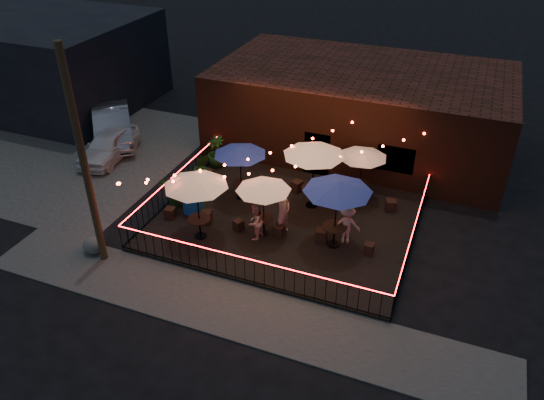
# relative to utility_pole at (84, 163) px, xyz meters

# --- Properties ---
(ground) EXTENTS (110.00, 110.00, 0.00)m
(ground) POSITION_rel_utility_pole_xyz_m (5.40, 2.60, -4.00)
(ground) COLOR black
(ground) RESTS_ON ground
(patio) EXTENTS (10.00, 8.00, 0.15)m
(patio) POSITION_rel_utility_pole_xyz_m (5.40, 4.60, -3.92)
(patio) COLOR black
(patio) RESTS_ON ground
(sidewalk) EXTENTS (18.00, 2.50, 0.05)m
(sidewalk) POSITION_rel_utility_pole_xyz_m (5.40, -0.65, -3.98)
(sidewalk) COLOR #3B3836
(sidewalk) RESTS_ON ground
(parking_lot) EXTENTS (11.00, 12.00, 0.02)m
(parking_lot) POSITION_rel_utility_pole_xyz_m (-6.60, 6.60, -3.99)
(parking_lot) COLOR #3B3836
(parking_lot) RESTS_ON ground
(brick_building) EXTENTS (14.00, 8.00, 4.00)m
(brick_building) POSITION_rel_utility_pole_xyz_m (6.40, 12.59, -2.00)
(brick_building) COLOR #35180E
(brick_building) RESTS_ON ground
(background_building) EXTENTS (12.00, 9.00, 5.00)m
(background_building) POSITION_rel_utility_pole_xyz_m (-12.60, 11.60, -1.50)
(background_building) COLOR black
(background_building) RESTS_ON ground
(utility_pole) EXTENTS (0.26, 0.26, 8.00)m
(utility_pole) POSITION_rel_utility_pole_xyz_m (0.00, 0.00, 0.00)
(utility_pole) COLOR #372A16
(utility_pole) RESTS_ON ground
(fence_front) EXTENTS (10.00, 0.04, 1.04)m
(fence_front) POSITION_rel_utility_pole_xyz_m (5.40, 0.60, -3.34)
(fence_front) COLOR black
(fence_front) RESTS_ON patio
(fence_left) EXTENTS (0.04, 8.00, 1.04)m
(fence_left) POSITION_rel_utility_pole_xyz_m (0.40, 4.60, -3.34)
(fence_left) COLOR black
(fence_left) RESTS_ON patio
(fence_right) EXTENTS (0.04, 8.00, 1.04)m
(fence_right) POSITION_rel_utility_pole_xyz_m (10.40, 4.60, -3.34)
(fence_right) COLOR black
(fence_right) RESTS_ON patio
(festoon_lights) EXTENTS (10.02, 8.72, 1.32)m
(festoon_lights) POSITION_rel_utility_pole_xyz_m (4.39, 4.30, -1.48)
(festoon_lights) COLOR #FF3D24
(festoon_lights) RESTS_ON ground
(cafe_table_0) EXTENTS (2.86, 2.86, 2.65)m
(cafe_table_0) POSITION_rel_utility_pole_xyz_m (2.74, 2.36, -1.43)
(cafe_table_0) COLOR black
(cafe_table_0) RESTS_ON patio
(cafe_table_1) EXTENTS (2.22, 2.22, 2.44)m
(cafe_table_1) POSITION_rel_utility_pole_xyz_m (3.05, 5.50, -1.63)
(cafe_table_1) COLOR black
(cafe_table_1) RESTS_ON patio
(cafe_table_2) EXTENTS (2.65, 2.65, 2.30)m
(cafe_table_2) POSITION_rel_utility_pole_xyz_m (4.94, 3.44, -1.75)
(cafe_table_2) COLOR black
(cafe_table_2) RESTS_ON patio
(cafe_table_3) EXTENTS (2.68, 2.68, 2.78)m
(cafe_table_3) POSITION_rel_utility_pole_xyz_m (6.04, 6.02, -1.31)
(cafe_table_3) COLOR black
(cafe_table_3) RESTS_ON patio
(cafe_table_4) EXTENTS (3.20, 3.20, 2.76)m
(cafe_table_4) POSITION_rel_utility_pole_xyz_m (7.65, 3.72, -1.33)
(cafe_table_4) COLOR black
(cafe_table_4) RESTS_ON patio
(cafe_table_5) EXTENTS (2.47, 2.47, 2.26)m
(cafe_table_5) POSITION_rel_utility_pole_xyz_m (7.71, 7.40, -1.78)
(cafe_table_5) COLOR black
(cafe_table_5) RESTS_ON patio
(bistro_chair_0) EXTENTS (0.40, 0.40, 0.45)m
(bistro_chair_0) POSITION_rel_utility_pole_xyz_m (1.01, 3.05, -3.63)
(bistro_chair_0) COLOR black
(bistro_chair_0) RESTS_ON patio
(bistro_chair_1) EXTENTS (0.53, 0.53, 0.49)m
(bistro_chair_1) POSITION_rel_utility_pole_xyz_m (2.51, 3.33, -3.61)
(bistro_chair_1) COLOR black
(bistro_chair_1) RESTS_ON patio
(bistro_chair_2) EXTENTS (0.49, 0.49, 0.49)m
(bistro_chair_2) POSITION_rel_utility_pole_xyz_m (1.02, 6.32, -3.61)
(bistro_chair_2) COLOR black
(bistro_chair_2) RESTS_ON patio
(bistro_chair_3) EXTENTS (0.44, 0.44, 0.41)m
(bistro_chair_3) POSITION_rel_utility_pole_xyz_m (2.77, 6.14, -3.64)
(bistro_chair_3) COLOR black
(bistro_chair_3) RESTS_ON patio
(bistro_chair_4) EXTENTS (0.45, 0.45, 0.40)m
(bistro_chair_4) POSITION_rel_utility_pole_xyz_m (3.90, 3.33, -3.65)
(bistro_chair_4) COLOR black
(bistro_chair_4) RESTS_ON patio
(bistro_chair_5) EXTENTS (0.43, 0.43, 0.45)m
(bistro_chair_5) POSITION_rel_utility_pole_xyz_m (5.54, 3.51, -3.63)
(bistro_chair_5) COLOR black
(bistro_chair_5) RESTS_ON patio
(bistro_chair_6) EXTENTS (0.54, 0.54, 0.49)m
(bistro_chair_6) POSITION_rel_utility_pole_xyz_m (5.08, 6.88, -3.60)
(bistro_chair_6) COLOR black
(bistro_chair_6) RESTS_ON patio
(bistro_chair_7) EXTENTS (0.48, 0.48, 0.46)m
(bistro_chair_7) POSITION_rel_utility_pole_xyz_m (6.80, 6.86, -3.62)
(bistro_chair_7) COLOR black
(bistro_chair_7) RESTS_ON patio
(bistro_chair_8) EXTENTS (0.45, 0.45, 0.47)m
(bistro_chair_8) POSITION_rel_utility_pole_xyz_m (7.13, 3.81, -3.61)
(bistro_chair_8) COLOR black
(bistro_chair_8) RESTS_ON patio
(bistro_chair_9) EXTENTS (0.35, 0.35, 0.41)m
(bistro_chair_9) POSITION_rel_utility_pole_xyz_m (8.99, 3.73, -3.65)
(bistro_chair_9) COLOR black
(bistro_chair_9) RESTS_ON patio
(bistro_chair_10) EXTENTS (0.39, 0.39, 0.42)m
(bistro_chair_10) POSITION_rel_utility_pole_xyz_m (7.57, 6.65, -3.64)
(bistro_chair_10) COLOR black
(bistro_chair_10) RESTS_ON patio
(bistro_chair_11) EXTENTS (0.51, 0.51, 0.48)m
(bistro_chair_11) POSITION_rel_utility_pole_xyz_m (9.18, 6.86, -3.61)
(bistro_chair_11) COLOR black
(bistro_chair_11) RESTS_ON patio
(patron_a) EXTENTS (0.59, 0.76, 1.84)m
(patron_a) POSITION_rel_utility_pole_xyz_m (5.58, 3.84, -2.93)
(patron_a) COLOR beige
(patron_a) RESTS_ON patio
(patron_b) EXTENTS (0.71, 0.84, 1.52)m
(patron_b) POSITION_rel_utility_pole_xyz_m (4.75, 3.04, -3.09)
(patron_b) COLOR tan
(patron_b) RESTS_ON patio
(patron_c) EXTENTS (1.13, 0.80, 1.58)m
(patron_c) POSITION_rel_utility_pole_xyz_m (8.00, 4.09, -3.06)
(patron_c) COLOR tan
(patron_c) RESTS_ON patio
(potted_shrub_a) EXTENTS (1.36, 1.18, 1.50)m
(potted_shrub_a) POSITION_rel_utility_pole_xyz_m (0.80, 4.07, -3.10)
(potted_shrub_a) COLOR #0F3710
(potted_shrub_a) RESTS_ON patio
(potted_shrub_b) EXTENTS (0.88, 0.79, 1.34)m
(potted_shrub_b) POSITION_rel_utility_pole_xyz_m (0.80, 6.18, -3.18)
(potted_shrub_b) COLOR #12340E
(potted_shrub_b) RESTS_ON patio
(potted_shrub_c) EXTENTS (1.07, 1.07, 1.53)m
(potted_shrub_c) POSITION_rel_utility_pole_xyz_m (0.80, 7.63, -3.09)
(potted_shrub_c) COLOR #123F0C
(potted_shrub_c) RESTS_ON patio
(cooler) EXTENTS (0.78, 0.62, 0.94)m
(cooler) POSITION_rel_utility_pole_xyz_m (1.74, 3.63, -3.38)
(cooler) COLOR #0F51A4
(cooler) RESTS_ON patio
(boulder) EXTENTS (1.00, 0.90, 0.68)m
(boulder) POSITION_rel_utility_pole_xyz_m (-0.55, 0.16, -3.66)
(boulder) COLOR #494944
(boulder) RESTS_ON ground
(car_white) EXTENTS (2.05, 4.20, 1.38)m
(car_white) POSITION_rel_utility_pole_xyz_m (-4.57, 6.69, -3.31)
(car_white) COLOR silver
(car_white) RESTS_ON ground
(car_silver) EXTENTS (4.66, 5.24, 1.72)m
(car_silver) POSITION_rel_utility_pole_xyz_m (-5.56, 8.41, -3.14)
(car_silver) COLOR gray
(car_silver) RESTS_ON ground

